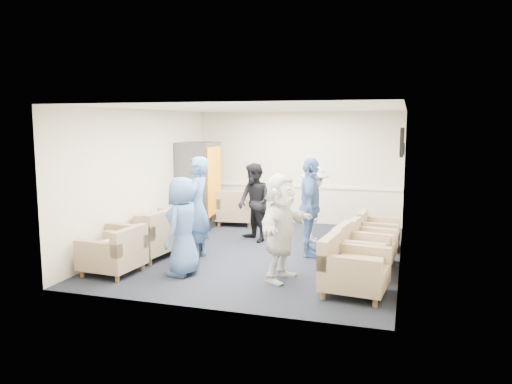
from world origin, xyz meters
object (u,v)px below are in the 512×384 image
(armchair_left_near, at_px, (115,254))
(person_mid_left, at_px, (197,208))
(armchair_right_near, at_px, (350,270))
(armchair_corner, at_px, (237,210))
(vending_machine, at_px, (199,185))
(person_front_right, at_px, (281,227))
(armchair_right_midnear, at_px, (359,253))
(armchair_left_far, at_px, (172,228))
(armchair_right_far, at_px, (376,233))
(person_back_left, at_px, (254,203))
(person_mid_right, at_px, (310,207))
(person_front_left, at_px, (183,226))
(person_back_right, at_px, (314,204))
(armchair_left_mid, at_px, (147,238))
(armchair_right_midfar, at_px, (367,246))

(armchair_left_near, height_order, person_mid_left, person_mid_left)
(armchair_right_near, relative_size, armchair_corner, 0.99)
(armchair_left_near, xyz_separation_m, vending_machine, (-0.19, 3.82, 0.66))
(person_front_right, bearing_deg, armchair_left_near, 111.34)
(armchair_corner, distance_m, person_mid_left, 3.14)
(armchair_right_midnear, bearing_deg, armchair_left_far, 86.95)
(armchair_right_far, relative_size, person_back_left, 0.49)
(armchair_left_far, relative_size, person_mid_right, 0.55)
(armchair_left_far, bearing_deg, person_mid_right, 95.90)
(armchair_right_far, xyz_separation_m, person_front_left, (-2.87, -2.67, 0.49))
(vending_machine, distance_m, person_front_right, 4.37)
(armchair_right_midnear, distance_m, person_back_right, 2.29)
(armchair_right_far, height_order, armchair_corner, armchair_corner)
(armchair_left_mid, bearing_deg, person_back_left, 146.44)
(person_back_right, bearing_deg, armchair_right_midfar, -148.54)
(armchair_right_midfar, distance_m, armchair_corner, 4.10)
(armchair_right_far, bearing_deg, vending_machine, 80.62)
(person_front_left, bearing_deg, armchair_right_near, 89.06)
(armchair_corner, bearing_deg, armchair_left_far, 72.12)
(armchair_left_near, xyz_separation_m, armchair_left_mid, (0.01, 1.02, 0.04))
(armchair_corner, bearing_deg, armchair_right_midfar, 137.67)
(armchair_left_far, height_order, person_mid_right, person_mid_right)
(armchair_left_near, distance_m, armchair_right_midnear, 3.96)
(vending_machine, bearing_deg, armchair_corner, 32.30)
(person_front_right, bearing_deg, vending_machine, 51.09)
(armchair_left_mid, distance_m, armchair_right_near, 3.84)
(vending_machine, bearing_deg, person_back_right, -13.03)
(armchair_left_near, relative_size, armchair_right_midfar, 1.01)
(person_back_right, height_order, person_front_right, person_front_right)
(armchair_right_midnear, bearing_deg, person_mid_left, 97.43)
(person_back_left, bearing_deg, person_back_right, 57.82)
(armchair_right_near, bearing_deg, person_front_left, 92.71)
(armchair_right_near, xyz_separation_m, armchair_right_far, (0.18, 2.84, -0.05))
(person_back_right, distance_m, person_mid_right, 1.15)
(person_mid_right, bearing_deg, person_back_left, 48.54)
(armchair_right_near, height_order, person_front_right, person_front_right)
(person_front_right, bearing_deg, armchair_right_far, -16.59)
(person_mid_left, xyz_separation_m, person_back_left, (0.58, 1.58, -0.11))
(person_mid_left, distance_m, person_mid_right, 2.05)
(vending_machine, relative_size, person_mid_right, 1.09)
(armchair_left_far, distance_m, armchair_right_midfar, 3.80)
(armchair_left_near, relative_size, person_mid_left, 0.49)
(armchair_corner, distance_m, person_back_right, 2.41)
(armchair_corner, height_order, person_back_left, person_back_left)
(armchair_right_near, bearing_deg, person_mid_right, 33.16)
(armchair_left_mid, distance_m, armchair_left_far, 0.93)
(armchair_right_midfar, bearing_deg, armchair_right_midnear, -179.12)
(armchair_right_midfar, bearing_deg, person_back_right, 49.65)
(armchair_left_far, relative_size, vending_machine, 0.50)
(armchair_left_mid, xyz_separation_m, armchair_corner, (0.58, 3.30, -0.01))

